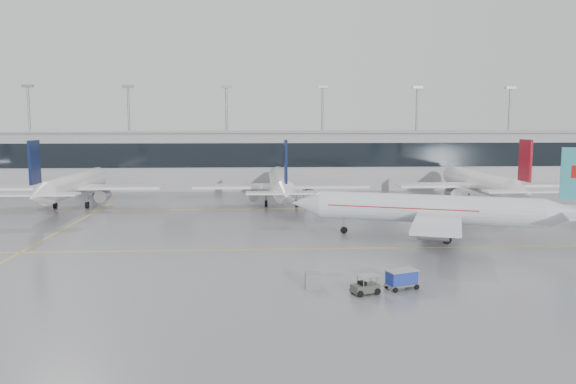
{
  "coord_description": "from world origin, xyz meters",
  "views": [
    {
      "loc": [
        -4.01,
        -61.54,
        14.01
      ],
      "look_at": [
        0.0,
        12.0,
        5.0
      ],
      "focal_mm": 35.0,
      "sensor_mm": 36.0,
      "label": 1
    }
  ],
  "objects": [
    {
      "name": "air_canada_jet",
      "position": [
        17.85,
        4.7,
        3.59
      ],
      "size": [
        35.26,
        28.67,
        11.34
      ],
      "rotation": [
        0.0,
        0.0,
        2.8
      ],
      "color": "silver",
      "rests_on": "ground"
    },
    {
      "name": "parked_jet_b",
      "position": [
        -35.0,
        33.69,
        3.71
      ],
      "size": [
        29.64,
        36.96,
        11.72
      ],
      "rotation": [
        0.0,
        0.0,
        1.57
      ],
      "color": "white",
      "rests_on": "ground"
    },
    {
      "name": "light_masts",
      "position": [
        0.0,
        68.0,
        13.34
      ],
      "size": [
        156.4,
        1.0,
        22.6
      ],
      "color": "gray",
      "rests_on": "ground"
    },
    {
      "name": "taxi_line_cross",
      "position": [
        -30.0,
        15.0,
        0.01
      ],
      "size": [
        0.25,
        60.0,
        0.01
      ],
      "primitive_type": "cube",
      "color": "gold",
      "rests_on": "ground"
    },
    {
      "name": "terminal",
      "position": [
        0.0,
        62.0,
        6.0
      ],
      "size": [
        180.0,
        15.0,
        12.0
      ],
      "primitive_type": "cube",
      "color": "#98989B",
      "rests_on": "ground"
    },
    {
      "name": "taxi_line_main",
      "position": [
        0.0,
        0.0,
        0.01
      ],
      "size": [
        120.0,
        0.25,
        0.01
      ],
      "primitive_type": "cube",
      "color": "gold",
      "rests_on": "ground"
    },
    {
      "name": "parked_jet_d",
      "position": [
        35.0,
        33.69,
        3.71
      ],
      "size": [
        29.64,
        36.96,
        11.72
      ],
      "rotation": [
        0.0,
        0.0,
        1.57
      ],
      "color": "white",
      "rests_on": "ground"
    },
    {
      "name": "terminal_glass",
      "position": [
        0.0,
        54.45,
        7.5
      ],
      "size": [
        180.0,
        0.2,
        5.0
      ],
      "primitive_type": "cube",
      "color": "black",
      "rests_on": "ground"
    },
    {
      "name": "ground",
      "position": [
        0.0,
        0.0,
        0.0
      ],
      "size": [
        320.0,
        320.0,
        0.0
      ],
      "primitive_type": "plane",
      "color": "gray",
      "rests_on": "ground"
    },
    {
      "name": "terminal_roof",
      "position": [
        0.0,
        62.0,
        12.2
      ],
      "size": [
        182.0,
        16.0,
        0.4
      ],
      "primitive_type": "cube",
      "color": "gray",
      "rests_on": "ground"
    },
    {
      "name": "baggage_tug",
      "position": [
        4.81,
        -16.96,
        0.57
      ],
      "size": [
        3.35,
        2.06,
        1.61
      ],
      "rotation": [
        0.0,
        0.0,
        0.36
      ],
      "color": "#3F473B",
      "rests_on": "ground"
    },
    {
      "name": "taxi_line_north",
      "position": [
        0.0,
        30.0,
        0.01
      ],
      "size": [
        120.0,
        0.25,
        0.01
      ],
      "primitive_type": "cube",
      "color": "gold",
      "rests_on": "ground"
    },
    {
      "name": "gse_unit",
      "position": [
        0.67,
        -15.14,
        0.67
      ],
      "size": [
        1.35,
        1.25,
        1.34
      ],
      "primitive_type": "cube",
      "rotation": [
        0.0,
        0.0,
        0.01
      ],
      "color": "slate",
      "rests_on": "ground"
    },
    {
      "name": "baggage_cart",
      "position": [
        8.18,
        -15.7,
        0.97
      ],
      "size": [
        3.01,
        2.31,
        1.65
      ],
      "rotation": [
        0.0,
        0.0,
        0.36
      ],
      "color": "gray",
      "rests_on": "ground"
    },
    {
      "name": "parked_jet_c",
      "position": [
        -0.0,
        33.69,
        3.71
      ],
      "size": [
        29.64,
        36.96,
        11.72
      ],
      "rotation": [
        0.0,
        0.0,
        1.57
      ],
      "color": "white",
      "rests_on": "ground"
    }
  ]
}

